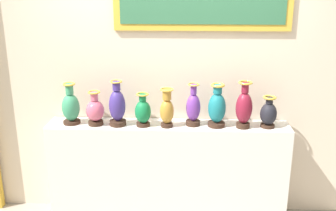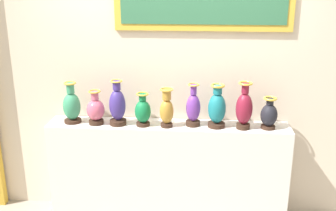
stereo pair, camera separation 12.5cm
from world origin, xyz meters
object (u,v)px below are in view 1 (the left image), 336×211
at_px(vase_emerald, 143,112).
at_px(vase_onyx, 268,113).
at_px(vase_indigo, 117,106).
at_px(vase_teal, 217,108).
at_px(vase_ochre, 167,110).
at_px(vase_violet, 193,108).
at_px(vase_jade, 71,107).
at_px(vase_rose, 95,111).
at_px(vase_burgundy, 244,108).

bearing_deg(vase_emerald, vase_onyx, 0.79).
relative_size(vase_indigo, vase_onyx, 1.44).
relative_size(vase_emerald, vase_teal, 0.78).
distance_m(vase_ochre, vase_onyx, 0.93).
distance_m(vase_indigo, vase_violet, 0.70).
bearing_deg(vase_jade, vase_violet, 0.18).
xyz_separation_m(vase_indigo, vase_teal, (0.91, 0.01, -0.00)).
relative_size(vase_rose, vase_burgundy, 0.75).
bearing_deg(vase_burgundy, vase_indigo, 179.32).
height_order(vase_jade, vase_indigo, vase_indigo).
relative_size(vase_rose, vase_indigo, 0.76).
xyz_separation_m(vase_violet, vase_onyx, (0.68, -0.02, -0.03)).
distance_m(vase_jade, vase_onyx, 1.82).
height_order(vase_rose, vase_burgundy, vase_burgundy).
distance_m(vase_rose, vase_teal, 1.12).
xyz_separation_m(vase_teal, vase_burgundy, (0.24, -0.02, 0.01)).
relative_size(vase_ochre, vase_onyx, 1.23).
xyz_separation_m(vase_ochre, vase_violet, (0.24, 0.05, 0.00)).
xyz_separation_m(vase_rose, vase_emerald, (0.44, -0.01, 0.00)).
xyz_separation_m(vase_jade, vase_violet, (1.14, 0.00, 0.00)).
distance_m(vase_emerald, vase_violet, 0.46).
height_order(vase_jade, vase_onyx, vase_jade).
bearing_deg(vase_emerald, vase_rose, 178.55).
bearing_deg(vase_indigo, vase_burgundy, -0.68).
height_order(vase_rose, vase_ochre, vase_ochre).
bearing_deg(vase_indigo, vase_jade, 176.61).
relative_size(vase_violet, vase_burgundy, 0.92).
xyz_separation_m(vase_jade, vase_onyx, (1.82, -0.02, -0.03)).
bearing_deg(vase_onyx, vase_ochre, -178.29).
bearing_deg(vase_ochre, vase_emerald, 176.92).
distance_m(vase_burgundy, vase_onyx, 0.24).
distance_m(vase_jade, vase_ochre, 0.90).
distance_m(vase_emerald, vase_burgundy, 0.92).
xyz_separation_m(vase_jade, vase_ochre, (0.90, -0.05, 0.00)).
distance_m(vase_emerald, vase_onyx, 1.15).
bearing_deg(vase_rose, vase_indigo, -0.45).
height_order(vase_indigo, vase_burgundy, vase_burgundy).
relative_size(vase_jade, vase_teal, 0.97).
distance_m(vase_rose, vase_onyx, 1.59).
height_order(vase_emerald, vase_onyx, vase_emerald).
relative_size(vase_indigo, vase_teal, 1.06).
height_order(vase_jade, vase_burgundy, vase_burgundy).
bearing_deg(vase_rose, vase_violet, 1.77).
relative_size(vase_teal, vase_burgundy, 0.93).
distance_m(vase_indigo, vase_onyx, 1.38).
distance_m(vase_teal, vase_onyx, 0.47).
xyz_separation_m(vase_emerald, vase_ochre, (0.22, -0.01, 0.03)).
xyz_separation_m(vase_rose, vase_ochre, (0.67, -0.02, 0.03)).
bearing_deg(vase_violet, vase_emerald, -175.14).
height_order(vase_jade, vase_teal, vase_teal).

